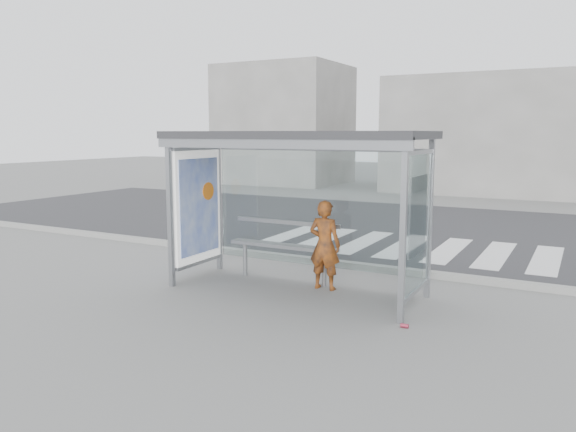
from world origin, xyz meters
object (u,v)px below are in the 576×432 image
at_px(person, 325,245).
at_px(bench, 284,246).
at_px(bus_shelter, 277,170).
at_px(soda_can, 405,326).

distance_m(person, bench, 0.90).
distance_m(bus_shelter, soda_can, 3.29).
relative_size(bench, soda_can, 19.19).
distance_m(bench, soda_can, 3.03).
relative_size(person, bench, 0.73).
bearing_deg(bench, bus_shelter, -74.13).
xyz_separation_m(person, bench, (-0.87, 0.17, -0.13)).
relative_size(bus_shelter, bench, 2.08).
height_order(person, soda_can, person).
bearing_deg(person, bench, -11.46).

